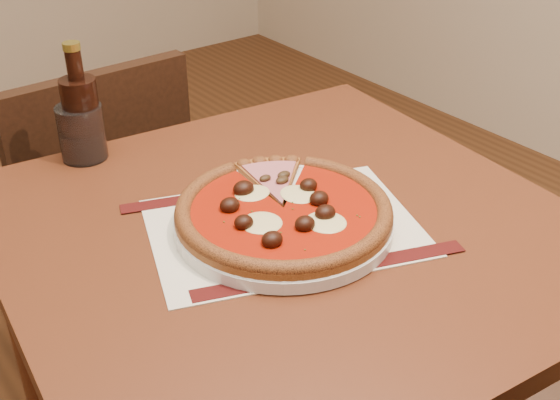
# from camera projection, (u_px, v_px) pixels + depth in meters

# --- Properties ---
(table) EXTENTS (0.87, 0.87, 0.75)m
(table) POSITION_uv_depth(u_px,v_px,m) (288.00, 279.00, 1.08)
(table) COLOR #652D17
(table) RESTS_ON ground
(chair_far) EXTENTS (0.40, 0.40, 0.83)m
(chair_far) POSITION_uv_depth(u_px,v_px,m) (95.00, 211.00, 1.58)
(chair_far) COLOR black
(chair_far) RESTS_ON ground
(placemat) EXTENTS (0.45, 0.39, 0.00)m
(placemat) POSITION_uv_depth(u_px,v_px,m) (284.00, 227.00, 1.01)
(placemat) COLOR white
(placemat) RESTS_ON table
(plate) EXTENTS (0.32, 0.32, 0.02)m
(plate) POSITION_uv_depth(u_px,v_px,m) (284.00, 222.00, 1.01)
(plate) COLOR white
(plate) RESTS_ON placemat
(pizza) EXTENTS (0.31, 0.31, 0.04)m
(pizza) POSITION_uv_depth(u_px,v_px,m) (284.00, 210.00, 1.00)
(pizza) COLOR #9D5A26
(pizza) RESTS_ON plate
(ham_slice) EXTENTS (0.11, 0.15, 0.02)m
(ham_slice) POSITION_uv_depth(u_px,v_px,m) (282.00, 176.00, 1.09)
(ham_slice) COLOR #9D5A26
(ham_slice) RESTS_ON plate
(water_glass) EXTENTS (0.09, 0.09, 0.09)m
(water_glass) POSITION_uv_depth(u_px,v_px,m) (82.00, 133.00, 1.18)
(water_glass) COLOR white
(water_glass) RESTS_ON table
(bottle) EXTENTS (0.06, 0.06, 0.20)m
(bottle) POSITION_uv_depth(u_px,v_px,m) (82.00, 114.00, 1.17)
(bottle) COLOR black
(bottle) RESTS_ON table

